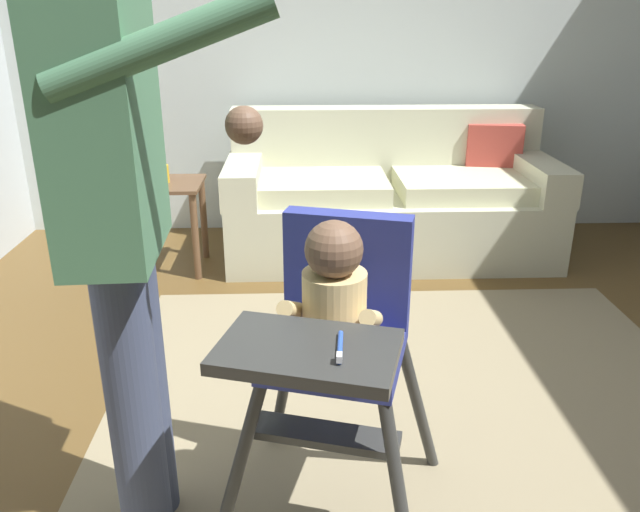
{
  "coord_description": "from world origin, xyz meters",
  "views": [
    {
      "loc": [
        -0.34,
        -1.81,
        1.41
      ],
      "look_at": [
        -0.28,
        -0.16,
        0.77
      ],
      "focal_mm": 35.12,
      "sensor_mm": 36.0,
      "label": 1
    }
  ],
  "objects": [
    {
      "name": "area_rug",
      "position": [
        0.11,
        -0.06,
        0.0
      ],
      "size": [
        2.37,
        2.65,
        0.01
      ],
      "primitive_type": "cube",
      "color": "gray",
      "rests_on": "ground"
    },
    {
      "name": "high_chair",
      "position": [
        -0.24,
        -0.31,
        0.64
      ],
      "size": [
        0.74,
        0.83,
        0.94
      ],
      "rotation": [
        0.0,
        0.0,
        -1.85
      ],
      "color": "#343533",
      "rests_on": "ground"
    },
    {
      "name": "sippy_cup",
      "position": [
        -1.09,
        1.67,
        0.57
      ],
      "size": [
        0.07,
        0.07,
        0.1
      ],
      "primitive_type": "cylinder",
      "color": "gold",
      "rests_on": "side_table"
    },
    {
      "name": "wall_far",
      "position": [
        0.0,
        2.43,
        1.36
      ],
      "size": [
        5.14,
        0.06,
        2.72
      ],
      "primitive_type": "cube",
      "color": "silver",
      "rests_on": "ground"
    },
    {
      "name": "ground",
      "position": [
        0.0,
        0.0,
        -0.05
      ],
      "size": [
        5.94,
        6.4,
        0.1
      ],
      "primitive_type": "cube",
      "color": "brown"
    },
    {
      "name": "couch",
      "position": [
        0.24,
        1.91,
        0.33
      ],
      "size": [
        1.97,
        0.86,
        0.86
      ],
      "rotation": [
        0.0,
        0.0,
        -1.57
      ],
      "color": "beige",
      "rests_on": "ground"
    },
    {
      "name": "side_table",
      "position": [
        -1.08,
        1.67,
        0.38
      ],
      "size": [
        0.4,
        0.4,
        0.52
      ],
      "color": "brown",
      "rests_on": "ground"
    },
    {
      "name": "adult_standing",
      "position": [
        -0.78,
        -0.33,
        0.95
      ],
      "size": [
        0.52,
        0.49,
        1.68
      ],
      "rotation": [
        0.0,
        0.0,
        0.05
      ],
      "color": "#3D4762",
      "rests_on": "ground"
    }
  ]
}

